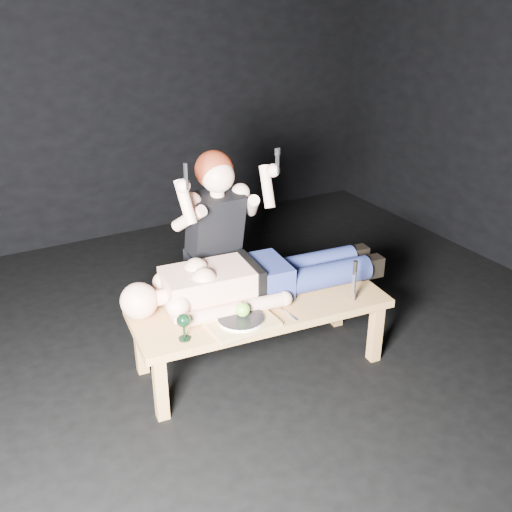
{
  "coord_description": "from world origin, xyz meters",
  "views": [
    {
      "loc": [
        -1.55,
        -2.72,
        2.23
      ],
      "look_at": [
        -0.04,
        0.02,
        0.75
      ],
      "focal_mm": 41.06,
      "sensor_mm": 36.0,
      "label": 1
    }
  ],
  "objects_px": {
    "table": "(260,335)",
    "kneeling_woman": "(210,242)",
    "lying_man": "(259,273)",
    "goblet": "(184,327)",
    "carving_knife": "(354,281)",
    "serving_tray": "(241,322)"
  },
  "relations": [
    {
      "from": "table",
      "to": "kneeling_woman",
      "type": "relative_size",
      "value": 1.16
    },
    {
      "from": "table",
      "to": "lying_man",
      "type": "relative_size",
      "value": 0.94
    },
    {
      "from": "table",
      "to": "kneeling_woman",
      "type": "height_order",
      "value": "kneeling_woman"
    },
    {
      "from": "lying_man",
      "to": "goblet",
      "type": "xyz_separation_m",
      "value": [
        -0.61,
        -0.26,
        -0.06
      ]
    },
    {
      "from": "lying_man",
      "to": "kneeling_woman",
      "type": "height_order",
      "value": "kneeling_woman"
    },
    {
      "from": "goblet",
      "to": "carving_knife",
      "type": "distance_m",
      "value": 1.07
    },
    {
      "from": "lying_man",
      "to": "goblet",
      "type": "relative_size",
      "value": 10.41
    },
    {
      "from": "table",
      "to": "lying_man",
      "type": "distance_m",
      "value": 0.39
    },
    {
      "from": "table",
      "to": "carving_knife",
      "type": "distance_m",
      "value": 0.67
    },
    {
      "from": "kneeling_woman",
      "to": "serving_tray",
      "type": "relative_size",
      "value": 3.44
    },
    {
      "from": "goblet",
      "to": "carving_knife",
      "type": "height_order",
      "value": "carving_knife"
    },
    {
      "from": "carving_knife",
      "to": "kneeling_woman",
      "type": "bearing_deg",
      "value": 133.08
    },
    {
      "from": "lying_man",
      "to": "serving_tray",
      "type": "distance_m",
      "value": 0.4
    },
    {
      "from": "serving_tray",
      "to": "carving_knife",
      "type": "xyz_separation_m",
      "value": [
        0.73,
        -0.09,
        0.12
      ]
    },
    {
      "from": "table",
      "to": "lying_man",
      "type": "xyz_separation_m",
      "value": [
        0.06,
        0.12,
        0.36
      ]
    },
    {
      "from": "lying_man",
      "to": "goblet",
      "type": "height_order",
      "value": "lying_man"
    },
    {
      "from": "goblet",
      "to": "carving_knife",
      "type": "relative_size",
      "value": 0.59
    },
    {
      "from": "goblet",
      "to": "carving_knife",
      "type": "bearing_deg",
      "value": -5.44
    },
    {
      "from": "carving_knife",
      "to": "goblet",
      "type": "bearing_deg",
      "value": 179.92
    },
    {
      "from": "table",
      "to": "kneeling_woman",
      "type": "xyz_separation_m",
      "value": [
        -0.08,
        0.53,
        0.45
      ]
    },
    {
      "from": "serving_tray",
      "to": "carving_knife",
      "type": "height_order",
      "value": "carving_knife"
    },
    {
      "from": "table",
      "to": "goblet",
      "type": "relative_size",
      "value": 9.82
    }
  ]
}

